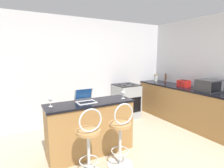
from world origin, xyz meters
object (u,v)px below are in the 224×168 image
at_px(stove_range, 126,101).
at_px(pepper_mill, 166,78).
at_px(microwave, 209,86).
at_px(wine_glass_short, 50,99).
at_px(bar_stool_near, 89,145).
at_px(laptop, 85,99).
at_px(bar_stool_far, 121,136).
at_px(toaster, 184,83).
at_px(wine_glass_tall, 123,93).
at_px(storage_jar, 156,78).

bearing_deg(stove_range, pepper_mill, -9.33).
bearing_deg(microwave, wine_glass_short, 171.16).
distance_m(bar_stool_near, pepper_mill, 3.45).
height_order(laptop, pepper_mill, pepper_mill).
bearing_deg(bar_stool_far, toaster, 18.61).
relative_size(bar_stool_far, microwave, 2.10).
relative_size(bar_stool_near, pepper_mill, 3.94).
distance_m(stove_range, wine_glass_tall, 1.65).
height_order(microwave, toaster, microwave).
bearing_deg(wine_glass_tall, bar_stool_near, -149.99).
height_order(bar_stool_far, storage_jar, storage_jar).
distance_m(bar_stool_near, wine_glass_tall, 1.15).
distance_m(microwave, toaster, 0.67).
bearing_deg(laptop, toaster, 3.45).
height_order(pepper_mill, wine_glass_tall, pepper_mill).
relative_size(stove_range, wine_glass_short, 5.80).
xyz_separation_m(laptop, toaster, (2.67, 0.16, 0.03)).
relative_size(laptop, stove_range, 0.35).
distance_m(stove_range, storage_jar, 1.27).
relative_size(microwave, stove_range, 0.53).
xyz_separation_m(bar_stool_far, wine_glass_short, (-0.89, 0.63, 0.55)).
xyz_separation_m(pepper_mill, storage_jar, (-0.10, 0.30, -0.02)).
relative_size(bar_stool_near, wine_glass_short, 6.41).
distance_m(bar_stool_far, pepper_mill, 3.01).
bearing_deg(toaster, bar_stool_far, -161.39).
relative_size(laptop, microwave, 0.66).
distance_m(bar_stool_far, storage_jar, 3.09).
relative_size(bar_stool_far, pepper_mill, 3.94).
relative_size(wine_glass_tall, wine_glass_short, 0.93).
bearing_deg(wine_glass_short, bar_stool_near, -59.39).
bearing_deg(stove_range, storage_jar, 5.03).
bearing_deg(laptop, wine_glass_short, -179.87).
height_order(pepper_mill, storage_jar, pepper_mill).
bearing_deg(pepper_mill, bar_stool_far, -148.24).
bearing_deg(stove_range, wine_glass_tall, -126.13).
bearing_deg(bar_stool_near, toaster, 15.44).
bearing_deg(microwave, pepper_mill, 82.89).
bearing_deg(bar_stool_near, microwave, 2.58).
relative_size(bar_stool_far, laptop, 3.20).
bearing_deg(toaster, bar_stool_near, -164.56).
bearing_deg(bar_stool_far, wine_glass_tall, 54.38).
relative_size(toaster, pepper_mill, 1.01).
relative_size(wine_glass_tall, storage_jar, 0.74).
height_order(laptop, toaster, laptop).
height_order(laptop, storage_jar, laptop).
xyz_separation_m(bar_stool_near, microwave, (2.85, 0.13, 0.57)).
height_order(bar_stool_near, storage_jar, storage_jar).
xyz_separation_m(stove_range, pepper_mill, (1.24, -0.20, 0.58)).
bearing_deg(toaster, wine_glass_short, -177.12).
height_order(wine_glass_tall, storage_jar, storage_jar).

